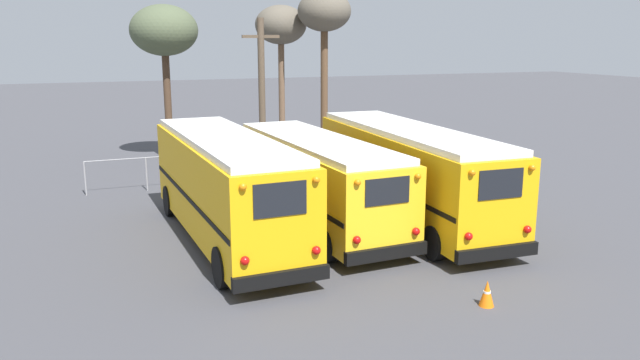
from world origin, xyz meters
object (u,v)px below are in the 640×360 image
object	(u,v)px
utility_pole	(262,92)
school_bus_2	(408,170)
school_bus_1	(316,178)
bare_tree_2	(281,28)
bare_tree_0	(164,32)
bare_tree_1	(324,16)
traffic_cone	(487,293)
school_bus_0	(226,184)

from	to	relation	value
utility_pole	school_bus_2	bearing A→B (deg)	-78.08
school_bus_2	utility_pole	world-z (taller)	utility_pole
school_bus_1	bare_tree_2	distance (m)	14.80
bare_tree_0	bare_tree_1	world-z (taller)	bare_tree_1
bare_tree_0	traffic_cone	distance (m)	22.63
school_bus_1	bare_tree_2	xyz separation A→B (m)	(3.19, 13.51, 5.14)
utility_pole	traffic_cone	bearing A→B (deg)	-88.80
bare_tree_1	traffic_cone	bearing A→B (deg)	-100.29
school_bus_0	utility_pole	bearing A→B (deg)	67.91
bare_tree_0	school_bus_0	bearing A→B (deg)	-91.26
bare_tree_0	traffic_cone	xyz separation A→B (m)	(4.28, -21.33, -6.21)
school_bus_0	school_bus_2	xyz separation A→B (m)	(6.42, 0.05, -0.05)
bare_tree_1	bare_tree_2	bearing A→B (deg)	127.77
school_bus_0	bare_tree_0	xyz separation A→B (m)	(0.31, 14.25, 4.71)
utility_pole	bare_tree_1	distance (m)	5.48
school_bus_2	bare_tree_2	distance (m)	14.88
bare_tree_1	bare_tree_2	distance (m)	2.74
bare_tree_1	bare_tree_2	size ratio (longest dim) A/B	1.08
school_bus_2	bare_tree_2	bearing A→B (deg)	90.06
school_bus_2	bare_tree_0	distance (m)	16.17
utility_pole	bare_tree_0	xyz separation A→B (m)	(-3.91, 3.83, 2.82)
school_bus_2	utility_pole	xyz separation A→B (m)	(-2.19, 10.37, 1.94)
school_bus_2	utility_pole	bearing A→B (deg)	101.92
school_bus_2	traffic_cone	size ratio (longest dim) A/B	17.11
school_bus_0	traffic_cone	xyz separation A→B (m)	(4.59, -7.08, -1.50)
school_bus_0	bare_tree_2	size ratio (longest dim) A/B	1.27
traffic_cone	bare_tree_1	bearing A→B (deg)	79.71
school_bus_0	utility_pole	size ratio (longest dim) A/B	1.41
school_bus_0	traffic_cone	bearing A→B (deg)	-57.04
school_bus_2	bare_tree_1	distance (m)	13.23
school_bus_0	bare_tree_1	distance (m)	15.42
school_bus_1	school_bus_2	xyz separation A→B (m)	(3.21, -0.50, 0.13)
bare_tree_0	traffic_cone	bearing A→B (deg)	-78.66
bare_tree_2	bare_tree_1	bearing A→B (deg)	-52.23
school_bus_1	bare_tree_0	world-z (taller)	bare_tree_0
school_bus_0	bare_tree_0	distance (m)	15.01
school_bus_0	bare_tree_2	distance (m)	16.22
school_bus_2	school_bus_1	bearing A→B (deg)	171.08
school_bus_1	bare_tree_1	distance (m)	13.62
school_bus_1	bare_tree_2	bearing A→B (deg)	76.70
school_bus_0	school_bus_2	world-z (taller)	school_bus_0
bare_tree_1	traffic_cone	world-z (taller)	bare_tree_1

